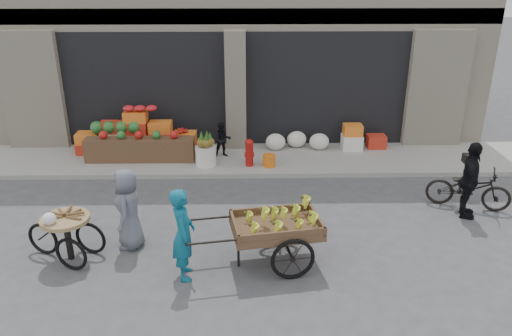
{
  "coord_description": "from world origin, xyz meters",
  "views": [
    {
      "loc": [
        0.32,
        -8.17,
        4.95
      ],
      "look_at": [
        0.48,
        1.03,
        1.1
      ],
      "focal_mm": 35.0,
      "sensor_mm": 36.0,
      "label": 1
    }
  ],
  "objects_px": {
    "vendor_woman": "(183,234)",
    "orange_bucket": "(269,161)",
    "fire_hydrant": "(249,151)",
    "seated_person": "(223,140)",
    "vendor_grey": "(129,209)",
    "bicycle": "(468,188)",
    "cyclist": "(470,180)",
    "tricycle_cart": "(67,231)",
    "banana_cart": "(273,224)",
    "pineapple_bin": "(206,156)"
  },
  "relations": [
    {
      "from": "seated_person",
      "to": "bicycle",
      "type": "xyz_separation_m",
      "value": [
        5.37,
        -2.81,
        -0.13
      ]
    },
    {
      "from": "orange_bucket",
      "to": "seated_person",
      "type": "distance_m",
      "value": 1.42
    },
    {
      "from": "orange_bucket",
      "to": "cyclist",
      "type": "relative_size",
      "value": 0.2
    },
    {
      "from": "banana_cart",
      "to": "fire_hydrant",
      "type": "bearing_deg",
      "value": 85.51
    },
    {
      "from": "fire_hydrant",
      "to": "orange_bucket",
      "type": "relative_size",
      "value": 2.22
    },
    {
      "from": "vendor_woman",
      "to": "vendor_grey",
      "type": "xyz_separation_m",
      "value": [
        -1.11,
        1.0,
        -0.04
      ]
    },
    {
      "from": "vendor_woman",
      "to": "tricycle_cart",
      "type": "relative_size",
      "value": 1.11
    },
    {
      "from": "fire_hydrant",
      "to": "vendor_grey",
      "type": "bearing_deg",
      "value": -121.56
    },
    {
      "from": "orange_bucket",
      "to": "vendor_grey",
      "type": "height_order",
      "value": "vendor_grey"
    },
    {
      "from": "pineapple_bin",
      "to": "orange_bucket",
      "type": "relative_size",
      "value": 1.62
    },
    {
      "from": "orange_bucket",
      "to": "vendor_grey",
      "type": "xyz_separation_m",
      "value": [
        -2.71,
        -3.56,
        0.5
      ]
    },
    {
      "from": "tricycle_cart",
      "to": "vendor_grey",
      "type": "height_order",
      "value": "vendor_grey"
    },
    {
      "from": "pineapple_bin",
      "to": "bicycle",
      "type": "bearing_deg",
      "value": -20.97
    },
    {
      "from": "vendor_grey",
      "to": "bicycle",
      "type": "height_order",
      "value": "vendor_grey"
    },
    {
      "from": "fire_hydrant",
      "to": "seated_person",
      "type": "xyz_separation_m",
      "value": [
        -0.7,
        0.65,
        0.08
      ]
    },
    {
      "from": "vendor_woman",
      "to": "cyclist",
      "type": "bearing_deg",
      "value": -77.82
    },
    {
      "from": "seated_person",
      "to": "banana_cart",
      "type": "bearing_deg",
      "value": -87.45
    },
    {
      "from": "seated_person",
      "to": "vendor_grey",
      "type": "bearing_deg",
      "value": -119.59
    },
    {
      "from": "banana_cart",
      "to": "tricycle_cart",
      "type": "relative_size",
      "value": 1.85
    },
    {
      "from": "bicycle",
      "to": "vendor_woman",
      "type": "bearing_deg",
      "value": 132.67
    },
    {
      "from": "banana_cart",
      "to": "bicycle",
      "type": "height_order",
      "value": "banana_cart"
    },
    {
      "from": "fire_hydrant",
      "to": "pineapple_bin",
      "type": "bearing_deg",
      "value": 177.4
    },
    {
      "from": "tricycle_cart",
      "to": "cyclist",
      "type": "bearing_deg",
      "value": 29.3
    },
    {
      "from": "seated_person",
      "to": "vendor_woman",
      "type": "xyz_separation_m",
      "value": [
        -0.4,
        -5.25,
        0.22
      ]
    },
    {
      "from": "pineapple_bin",
      "to": "cyclist",
      "type": "xyz_separation_m",
      "value": [
        5.57,
        -2.61,
        0.44
      ]
    },
    {
      "from": "fire_hydrant",
      "to": "banana_cart",
      "type": "distance_m",
      "value": 4.26
    },
    {
      "from": "bicycle",
      "to": "cyclist",
      "type": "xyz_separation_m",
      "value": [
        -0.2,
        -0.4,
        0.36
      ]
    },
    {
      "from": "banana_cart",
      "to": "vendor_grey",
      "type": "height_order",
      "value": "vendor_grey"
    },
    {
      "from": "seated_person",
      "to": "cyclist",
      "type": "relative_size",
      "value": 0.57
    },
    {
      "from": "pineapple_bin",
      "to": "orange_bucket",
      "type": "xyz_separation_m",
      "value": [
        1.6,
        -0.1,
        -0.1
      ]
    },
    {
      "from": "pineapple_bin",
      "to": "banana_cart",
      "type": "relative_size",
      "value": 0.19
    },
    {
      "from": "pineapple_bin",
      "to": "vendor_grey",
      "type": "bearing_deg",
      "value": -106.96
    },
    {
      "from": "orange_bucket",
      "to": "vendor_grey",
      "type": "distance_m",
      "value": 4.5
    },
    {
      "from": "vendor_woman",
      "to": "cyclist",
      "type": "height_order",
      "value": "cyclist"
    },
    {
      "from": "orange_bucket",
      "to": "banana_cart",
      "type": "distance_m",
      "value": 4.22
    },
    {
      "from": "seated_person",
      "to": "cyclist",
      "type": "bearing_deg",
      "value": -41.85
    },
    {
      "from": "tricycle_cart",
      "to": "cyclist",
      "type": "distance_m",
      "value": 7.83
    },
    {
      "from": "seated_person",
      "to": "tricycle_cart",
      "type": "height_order",
      "value": "seated_person"
    },
    {
      "from": "fire_hydrant",
      "to": "cyclist",
      "type": "distance_m",
      "value": 5.16
    },
    {
      "from": "vendor_grey",
      "to": "bicycle",
      "type": "xyz_separation_m",
      "value": [
        6.88,
        1.44,
        -0.32
      ]
    },
    {
      "from": "pineapple_bin",
      "to": "tricycle_cart",
      "type": "height_order",
      "value": "tricycle_cart"
    },
    {
      "from": "banana_cart",
      "to": "tricycle_cart",
      "type": "distance_m",
      "value": 3.62
    },
    {
      "from": "pineapple_bin",
      "to": "vendor_woman",
      "type": "xyz_separation_m",
      "value": [
        -0.0,
        -4.65,
        0.44
      ]
    },
    {
      "from": "vendor_woman",
      "to": "orange_bucket",
      "type": "bearing_deg",
      "value": -27.33
    },
    {
      "from": "fire_hydrant",
      "to": "tricycle_cart",
      "type": "xyz_separation_m",
      "value": [
        -3.22,
        -4.04,
        0.06
      ]
    },
    {
      "from": "orange_bucket",
      "to": "tricycle_cart",
      "type": "distance_m",
      "value": 5.46
    },
    {
      "from": "orange_bucket",
      "to": "vendor_woman",
      "type": "height_order",
      "value": "vendor_woman"
    },
    {
      "from": "vendor_grey",
      "to": "cyclist",
      "type": "xyz_separation_m",
      "value": [
        6.68,
        1.04,
        0.04
      ]
    },
    {
      "from": "fire_hydrant",
      "to": "seated_person",
      "type": "height_order",
      "value": "seated_person"
    },
    {
      "from": "fire_hydrant",
      "to": "cyclist",
      "type": "relative_size",
      "value": 0.44
    }
  ]
}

